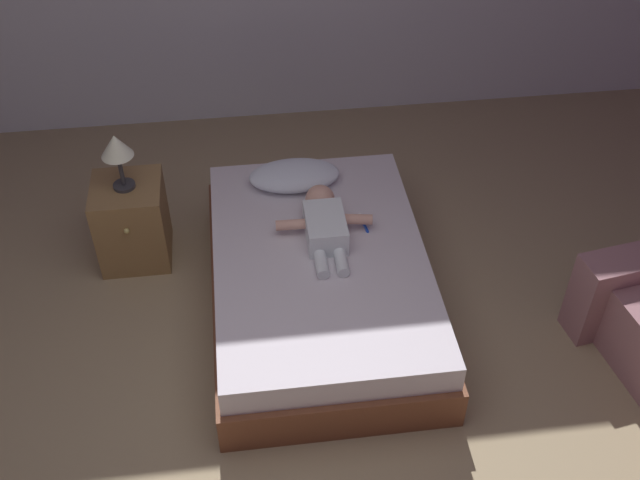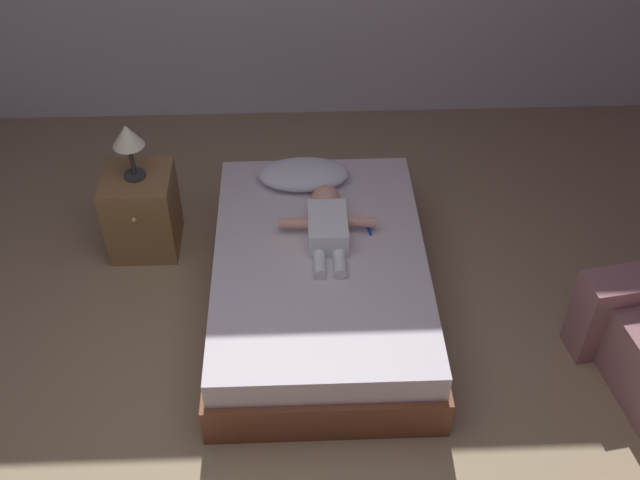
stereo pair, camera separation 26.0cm
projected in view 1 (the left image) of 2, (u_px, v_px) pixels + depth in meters
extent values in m
plane|color=#998664|center=(289.00, 456.00, 3.52)|extent=(8.00, 8.00, 0.00)
cube|color=brown|center=(320.00, 290.00, 4.16)|extent=(1.16, 1.76, 0.24)
cube|color=silver|center=(320.00, 265.00, 4.03)|extent=(1.12, 1.69, 0.16)
ellipsoid|color=silver|center=(294.00, 176.00, 4.38)|extent=(0.53, 0.29, 0.13)
cube|color=silver|center=(325.00, 228.00, 4.03)|extent=(0.21, 0.32, 0.14)
sphere|color=tan|center=(320.00, 199.00, 4.19)|extent=(0.16, 0.16, 0.16)
cylinder|color=tan|center=(291.00, 225.00, 4.05)|extent=(0.17, 0.06, 0.06)
cylinder|color=tan|center=(357.00, 219.00, 4.08)|extent=(0.17, 0.08, 0.06)
cylinder|color=silver|center=(321.00, 264.00, 3.88)|extent=(0.06, 0.17, 0.06)
cylinder|color=silver|center=(341.00, 262.00, 3.89)|extent=(0.06, 0.17, 0.06)
cube|color=blue|center=(364.00, 224.00, 4.15)|extent=(0.03, 0.14, 0.01)
cube|color=white|center=(360.00, 215.00, 4.19)|extent=(0.02, 0.03, 0.01)
cube|color=olive|center=(132.00, 222.00, 4.38)|extent=(0.39, 0.39, 0.51)
sphere|color=tan|center=(127.00, 231.00, 4.15)|extent=(0.03, 0.03, 0.03)
cylinder|color=#333338|center=(124.00, 185.00, 4.21)|extent=(0.12, 0.12, 0.02)
cylinder|color=#333338|center=(121.00, 170.00, 4.13)|extent=(0.02, 0.02, 0.19)
cone|color=silver|center=(116.00, 146.00, 4.03)|extent=(0.17, 0.17, 0.13)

